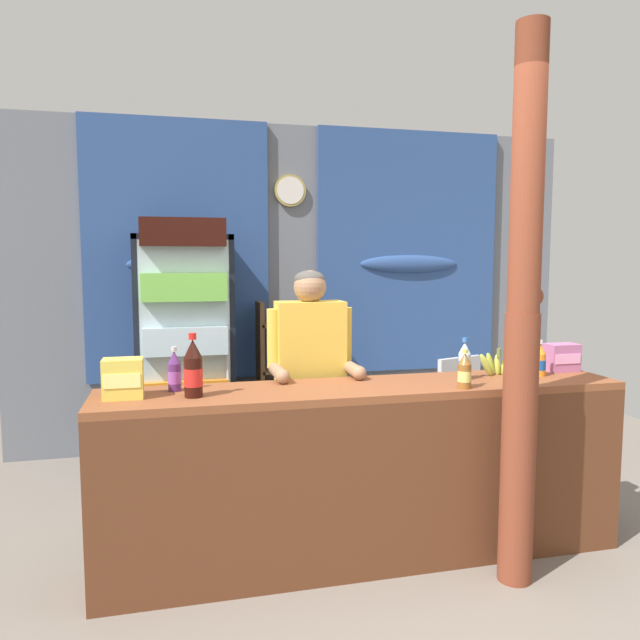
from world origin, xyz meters
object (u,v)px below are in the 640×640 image
(soda_bottle_iced_tea, at_px, (465,372))
(snack_box_instant_noodle, at_px, (123,378))
(drink_fridge, at_px, (185,334))
(soda_bottle_grape_soda, at_px, (175,372))
(timber_post, at_px, (523,325))
(plastic_lawn_chair, at_px, (447,401))
(soda_bottle_orange_soda, at_px, (540,361))
(banana_bunch, at_px, (498,364))
(soda_bottle_cola, at_px, (193,370))
(bottle_shelf_rack, at_px, (287,373))
(snack_box_wafer, at_px, (562,357))
(soda_bottle_water, at_px, (464,362))
(shopkeeper, at_px, (310,368))
(stall_counter, at_px, (372,460))

(soda_bottle_iced_tea, distance_m, snack_box_instant_noodle, 1.71)
(drink_fridge, bearing_deg, soda_bottle_grape_soda, -93.00)
(timber_post, distance_m, snack_box_instant_noodle, 1.94)
(plastic_lawn_chair, distance_m, soda_bottle_orange_soda, 1.41)
(soda_bottle_iced_tea, xyz_separation_m, banana_bunch, (0.35, 0.28, -0.02))
(soda_bottle_cola, bearing_deg, plastic_lawn_chair, 34.32)
(bottle_shelf_rack, relative_size, snack_box_wafer, 6.79)
(timber_post, bearing_deg, snack_box_wafer, 41.05)
(soda_bottle_water, distance_m, snack_box_instant_noodle, 1.80)
(timber_post, distance_m, bottle_shelf_rack, 2.48)
(drink_fridge, xyz_separation_m, soda_bottle_grape_soda, (-0.08, -1.56, -0.00))
(plastic_lawn_chair, xyz_separation_m, soda_bottle_cola, (-2.01, -1.37, 0.58))
(shopkeeper, distance_m, banana_bunch, 1.08)
(soda_bottle_iced_tea, bearing_deg, soda_bottle_cola, 174.53)
(drink_fridge, bearing_deg, plastic_lawn_chair, -9.75)
(plastic_lawn_chair, height_order, shopkeeper, shopkeeper)
(soda_bottle_orange_soda, relative_size, snack_box_wafer, 1.11)
(shopkeeper, bearing_deg, banana_bunch, -17.26)
(soda_bottle_grape_soda, xyz_separation_m, snack_box_instant_noodle, (-0.24, -0.11, 0.00))
(bottle_shelf_rack, xyz_separation_m, soda_bottle_orange_soda, (1.12, -1.86, 0.37))
(soda_bottle_orange_soda, relative_size, snack_box_instant_noodle, 1.08)
(soda_bottle_iced_tea, bearing_deg, plastic_lawn_chair, 66.99)
(bottle_shelf_rack, relative_size, soda_bottle_water, 5.44)
(plastic_lawn_chair, distance_m, soda_bottle_cola, 2.50)
(soda_bottle_grape_soda, height_order, snack_box_instant_noodle, soda_bottle_grape_soda)
(stall_counter, bearing_deg, soda_bottle_orange_soda, 6.63)
(soda_bottle_cola, bearing_deg, drink_fridge, 90.22)
(timber_post, bearing_deg, soda_bottle_iced_tea, 129.17)
(plastic_lawn_chair, distance_m, snack_box_wafer, 1.32)
(soda_bottle_cola, xyz_separation_m, snack_box_wafer, (2.16, 0.17, -0.05))
(soda_bottle_cola, xyz_separation_m, soda_bottle_grape_soda, (-0.09, 0.16, -0.04))
(stall_counter, height_order, banana_bunch, banana_bunch)
(soda_bottle_orange_soda, bearing_deg, bottle_shelf_rack, 121.16)
(snack_box_instant_noodle, xyz_separation_m, snack_box_wafer, (2.49, 0.12, -0.01))
(soda_bottle_cola, xyz_separation_m, soda_bottle_iced_tea, (1.37, -0.13, -0.05))
(soda_bottle_water, relative_size, snack_box_wafer, 1.25)
(soda_bottle_cola, relative_size, soda_bottle_grape_soda, 1.38)
(shopkeeper, height_order, soda_bottle_grape_soda, shopkeeper)
(stall_counter, bearing_deg, snack_box_wafer, 10.11)
(soda_bottle_grape_soda, bearing_deg, snack_box_instant_noodle, -156.38)
(timber_post, height_order, banana_bunch, timber_post)
(soda_bottle_iced_tea, bearing_deg, soda_bottle_water, 62.93)
(timber_post, xyz_separation_m, soda_bottle_cola, (-1.55, 0.36, -0.22))
(plastic_lawn_chair, xyz_separation_m, snack_box_instant_noodle, (-2.33, -1.32, 0.55))
(soda_bottle_cola, xyz_separation_m, banana_bunch, (1.72, 0.15, -0.07))
(soda_bottle_orange_soda, bearing_deg, stall_counter, -173.37)
(stall_counter, height_order, snack_box_wafer, snack_box_wafer)
(soda_bottle_iced_tea, bearing_deg, stall_counter, 170.51)
(drink_fridge, height_order, plastic_lawn_chair, drink_fridge)
(bottle_shelf_rack, relative_size, soda_bottle_grape_soda, 5.60)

